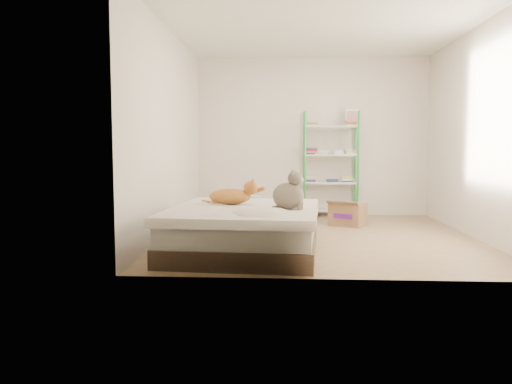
# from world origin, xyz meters

# --- Properties ---
(room) EXTENTS (3.81, 4.21, 2.61)m
(room) POSITION_xyz_m (0.00, 0.00, 1.30)
(room) COLOR tan
(room) RESTS_ON ground
(bed) EXTENTS (1.66, 2.01, 0.49)m
(bed) POSITION_xyz_m (-0.86, -1.04, 0.24)
(bed) COLOR brown
(bed) RESTS_ON ground
(orange_cat) EXTENTS (0.55, 0.30, 0.22)m
(orange_cat) POSITION_xyz_m (-1.04, -0.79, 0.60)
(orange_cat) COLOR #C27538
(orange_cat) RESTS_ON bed
(grey_cat) EXTENTS (0.41, 0.36, 0.40)m
(grey_cat) POSITION_xyz_m (-0.40, -1.20, 0.68)
(grey_cat) COLOR #7A6D56
(grey_cat) RESTS_ON bed
(shelf_unit) EXTENTS (0.89, 0.36, 1.74)m
(shelf_unit) POSITION_xyz_m (0.31, 1.88, 0.84)
(shelf_unit) COLOR green
(shelf_unit) RESTS_ON ground
(cardboard_box) EXTENTS (0.58, 0.61, 0.37)m
(cardboard_box) POSITION_xyz_m (0.47, 0.89, 0.16)
(cardboard_box) COLOR #947553
(cardboard_box) RESTS_ON ground
(white_bin) EXTENTS (0.33, 0.30, 0.35)m
(white_bin) POSITION_xyz_m (-0.96, 1.63, 0.18)
(white_bin) COLOR silver
(white_bin) RESTS_ON ground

